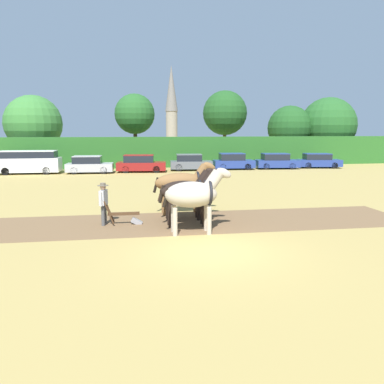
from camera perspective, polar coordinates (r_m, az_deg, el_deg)
The scene contains 23 objects.
ground_plane at distance 12.05m, azimuth 2.98°, elevation -8.88°, with size 240.00×240.00×0.00m, color #A88E4C.
plowed_furrow_strip at distance 15.59m, azimuth -16.02°, elevation -4.99°, with size 26.97×3.97×0.01m, color brown.
hedgerow at distance 39.15m, azimuth -7.34°, elevation 6.03°, with size 71.08×1.45×3.13m, color #286023.
tree_center_left at distance 44.61m, azimuth -23.01°, elevation 9.56°, with size 6.09×6.09×7.57m.
tree_center at distance 43.64m, azimuth -8.72°, elevation 11.63°, with size 4.52×4.52×7.89m.
tree_center_right at distance 47.72m, azimuth 5.04°, elevation 11.88°, with size 5.48×5.48×8.68m.
tree_right at distance 49.34m, azimuth 14.64°, elevation 9.44°, with size 5.51×5.51×6.88m.
tree_far_right at distance 51.22m, azimuth 20.02°, elevation 9.52°, with size 7.01×7.01×7.94m.
church_spire at distance 82.99m, azimuth -3.14°, elevation 13.08°, with size 2.71×2.71×17.61m.
draft_horse_lead_left at distance 13.69m, azimuth 0.31°, elevation -0.38°, with size 2.63×1.10×2.50m.
draft_horse_lead_right at distance 14.79m, azimuth -0.36°, elevation 0.03°, with size 2.73×0.94×2.36m.
draft_horse_trail_left at distance 15.90m, azimuth -0.94°, elevation 0.24°, with size 2.68×1.00×2.27m.
draft_horse_trail_right at distance 16.97m, azimuth -1.47°, elevation 1.43°, with size 2.92×1.05×2.43m.
plow at distance 15.39m, azimuth -9.91°, elevation -3.76°, with size 1.54×0.48×1.13m.
farmer_at_plow at distance 15.34m, azimuth -13.34°, elevation -1.28°, with size 0.43×0.64×1.72m.
farmer_beside_team at distance 18.50m, azimuth -0.71°, elevation 0.68°, with size 0.42×0.59×1.68m.
parked_van at distance 36.06m, azimuth -23.67°, elevation 4.22°, with size 5.50×2.28×2.03m.
parked_car_left at distance 34.75m, azimuth -15.40°, elevation 4.00°, with size 4.17×2.12×1.55m.
parked_car_center_left at distance 34.78m, azimuth -7.82°, elevation 4.28°, with size 4.65×2.42×1.59m.
parked_car_center at distance 35.89m, azimuth -0.24°, elevation 4.51°, with size 4.14×2.21×1.56m.
parked_car_center_right at distance 37.07m, azimuth 6.28°, elevation 4.62°, with size 4.10×2.16×1.59m.
parked_car_right at distance 38.38m, azimuth 12.74°, elevation 4.58°, with size 4.41×2.35×1.54m.
parked_car_far_right at distance 40.49m, azimuth 18.69°, elevation 4.51°, with size 4.56×2.65×1.48m.
Camera 1 is at (-2.90, -11.07, 3.76)m, focal length 35.00 mm.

